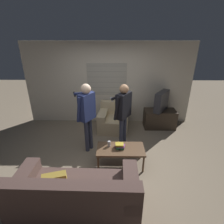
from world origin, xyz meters
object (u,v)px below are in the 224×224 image
object	(u,v)px
armchair_beige	(114,119)
spare_remote	(118,148)
person_right_standing	(123,108)
soda_can	(109,144)
person_left_standing	(87,110)
couch_blue	(76,197)
tv	(162,101)
book_stack	(120,146)
coffee_table	(121,150)

from	to	relation	value
armchair_beige	spare_remote	bearing A→B (deg)	99.67
person_right_standing	soda_can	bearing A→B (deg)	-172.59
spare_remote	person_left_standing	bearing A→B (deg)	121.08
couch_blue	spare_remote	xyz separation A→B (m)	(0.69, 1.15, 0.11)
soda_can	tv	bearing A→B (deg)	48.34
couch_blue	book_stack	bearing A→B (deg)	59.99
tv	person_left_standing	xyz separation A→B (m)	(-2.06, -1.21, 0.22)
soda_can	coffee_table	bearing A→B (deg)	-17.68
book_stack	soda_can	world-z (taller)	soda_can
couch_blue	soda_can	xyz separation A→B (m)	(0.49, 1.25, 0.16)
person_right_standing	book_stack	world-z (taller)	person_right_standing
soda_can	spare_remote	bearing A→B (deg)	-25.07
couch_blue	book_stack	xyz separation A→B (m)	(0.72, 1.19, 0.15)
coffee_table	book_stack	world-z (taller)	book_stack
coffee_table	spare_remote	size ratio (longest dim) A/B	7.56
person_right_standing	spare_remote	bearing A→B (deg)	-156.23
soda_can	spare_remote	xyz separation A→B (m)	(0.20, -0.10, -0.05)
person_left_standing	spare_remote	bearing A→B (deg)	-97.28
armchair_beige	person_right_standing	world-z (taller)	person_right_standing
person_left_standing	soda_can	size ratio (longest dim) A/B	13.56
coffee_table	tv	xyz separation A→B (m)	(1.28, 1.80, 0.48)
tv	book_stack	bearing A→B (deg)	-0.73
person_right_standing	couch_blue	bearing A→B (deg)	-170.15
armchair_beige	person_left_standing	world-z (taller)	person_left_standing
person_left_standing	spare_remote	world-z (taller)	person_left_standing
armchair_beige	spare_remote	world-z (taller)	armchair_beige
armchair_beige	book_stack	bearing A→B (deg)	100.69
couch_blue	coffee_table	world-z (taller)	couch_blue
tv	armchair_beige	bearing A→B (deg)	-50.23
person_right_standing	spare_remote	size ratio (longest dim) A/B	12.15
armchair_beige	tv	size ratio (longest dim) A/B	1.45
armchair_beige	person_right_standing	xyz separation A→B (m)	(0.23, -0.92, 0.74)
couch_blue	person_left_standing	world-z (taller)	person_left_standing
couch_blue	spare_remote	bearing A→B (deg)	60.21
coffee_table	person_right_standing	size ratio (longest dim) A/B	0.62
armchair_beige	coffee_table	world-z (taller)	armchair_beige
tv	coffee_table	bearing A→B (deg)	-0.03
armchair_beige	coffee_table	size ratio (longest dim) A/B	0.96
tv	person_left_standing	world-z (taller)	person_left_standing
person_left_standing	person_right_standing	size ratio (longest dim) A/B	1.03
couch_blue	book_stack	world-z (taller)	couch_blue
coffee_table	person_right_standing	bearing A→B (deg)	84.38
couch_blue	person_left_standing	size ratio (longest dim) A/B	1.15
tv	soda_can	size ratio (longest dim) A/B	5.37
tv	spare_remote	world-z (taller)	tv
armchair_beige	tv	bearing A→B (deg)	-169.55
tv	person_right_standing	world-z (taller)	person_right_standing
book_stack	couch_blue	bearing A→B (deg)	-121.20
couch_blue	armchair_beige	xyz separation A→B (m)	(0.58, 2.86, -0.03)
couch_blue	soda_can	world-z (taller)	couch_blue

